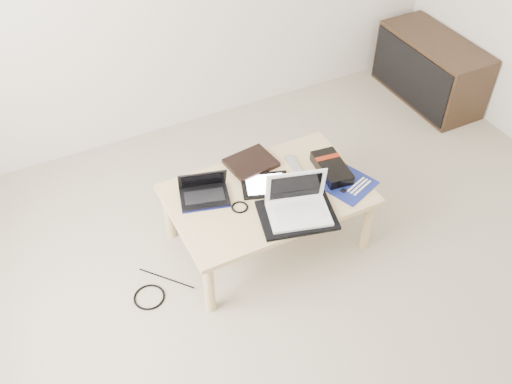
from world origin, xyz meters
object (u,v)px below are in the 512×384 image
media_cabinet (430,69)px  netbook (204,191)px  white_laptop (298,204)px  gpu_box (332,168)px  coffee_table (268,199)px

media_cabinet → netbook: netbook is taller
netbook → white_laptop: (0.39, -0.35, 0.03)m
media_cabinet → gpu_box: size_ratio=2.91×
netbook → gpu_box: bearing=-11.1°
netbook → white_laptop: 0.53m
media_cabinet → white_laptop: (-1.78, -1.02, 0.22)m
netbook → white_laptop: size_ratio=0.83×
coffee_table → media_cabinet: (1.85, 0.80, -0.10)m
media_cabinet → netbook: (-2.17, -0.67, 0.19)m
coffee_table → netbook: netbook is taller
coffee_table → media_cabinet: size_ratio=1.22×
netbook → gpu_box: (0.74, -0.14, -0.01)m
media_cabinet → white_laptop: bearing=-150.2°
gpu_box → netbook: bearing=168.9°
media_cabinet → white_laptop: 2.06m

